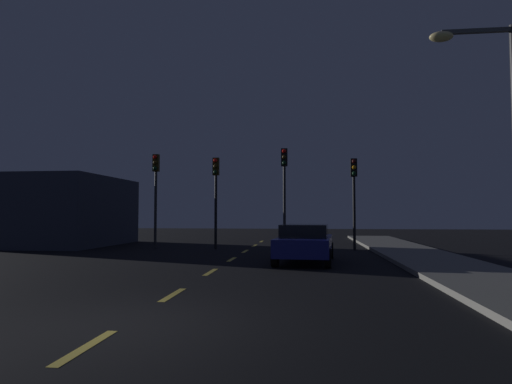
{
  "coord_description": "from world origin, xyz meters",
  "views": [
    {
      "loc": [
        2.92,
        -6.83,
        1.76
      ],
      "look_at": [
        0.58,
        13.51,
        2.81
      ],
      "focal_mm": 30.78,
      "sensor_mm": 36.0,
      "label": 1
    }
  ],
  "objects_px": {
    "car_stopped_ahead": "(305,242)",
    "traffic_signal_center_left": "(216,185)",
    "traffic_signal_far_right": "(354,185)",
    "traffic_signal_far_left": "(156,182)",
    "traffic_signal_center_right": "(284,179)",
    "street_lamp_right": "(500,126)"
  },
  "relations": [
    {
      "from": "traffic_signal_far_right",
      "to": "car_stopped_ahead",
      "type": "bearing_deg",
      "value": -112.5
    },
    {
      "from": "traffic_signal_center_left",
      "to": "traffic_signal_far_left",
      "type": "bearing_deg",
      "value": 179.99
    },
    {
      "from": "traffic_signal_center_left",
      "to": "traffic_signal_center_right",
      "type": "distance_m",
      "value": 3.53
    },
    {
      "from": "traffic_signal_far_left",
      "to": "street_lamp_right",
      "type": "bearing_deg",
      "value": -42.47
    },
    {
      "from": "traffic_signal_far_left",
      "to": "traffic_signal_center_right",
      "type": "distance_m",
      "value": 6.72
    },
    {
      "from": "traffic_signal_far_left",
      "to": "car_stopped_ahead",
      "type": "distance_m",
      "value": 10.07
    },
    {
      "from": "traffic_signal_center_left",
      "to": "traffic_signal_far_right",
      "type": "height_order",
      "value": "traffic_signal_center_left"
    },
    {
      "from": "traffic_signal_center_left",
      "to": "car_stopped_ahead",
      "type": "height_order",
      "value": "traffic_signal_center_left"
    },
    {
      "from": "traffic_signal_center_right",
      "to": "street_lamp_right",
      "type": "xyz_separation_m",
      "value": [
        5.64,
        -11.31,
        0.27
      ]
    },
    {
      "from": "car_stopped_ahead",
      "to": "traffic_signal_center_left",
      "type": "bearing_deg",
      "value": 128.19
    },
    {
      "from": "traffic_signal_far_left",
      "to": "car_stopped_ahead",
      "type": "xyz_separation_m",
      "value": [
        7.77,
        -5.81,
        -2.71
      ]
    },
    {
      "from": "traffic_signal_far_left",
      "to": "traffic_signal_center_right",
      "type": "bearing_deg",
      "value": 0.0
    },
    {
      "from": "street_lamp_right",
      "to": "traffic_signal_center_left",
      "type": "bearing_deg",
      "value": 129.0
    },
    {
      "from": "traffic_signal_far_left",
      "to": "traffic_signal_center_left",
      "type": "height_order",
      "value": "traffic_signal_far_left"
    },
    {
      "from": "traffic_signal_center_right",
      "to": "traffic_signal_far_right",
      "type": "relative_size",
      "value": 1.12
    },
    {
      "from": "traffic_signal_center_right",
      "to": "car_stopped_ahead",
      "type": "relative_size",
      "value": 1.12
    },
    {
      "from": "traffic_signal_center_right",
      "to": "traffic_signal_far_left",
      "type": "bearing_deg",
      "value": -180.0
    },
    {
      "from": "traffic_signal_far_right",
      "to": "car_stopped_ahead",
      "type": "height_order",
      "value": "traffic_signal_far_right"
    },
    {
      "from": "traffic_signal_center_left",
      "to": "traffic_signal_center_right",
      "type": "bearing_deg",
      "value": 0.01
    },
    {
      "from": "car_stopped_ahead",
      "to": "street_lamp_right",
      "type": "bearing_deg",
      "value": -50.16
    },
    {
      "from": "traffic_signal_center_right",
      "to": "traffic_signal_far_right",
      "type": "height_order",
      "value": "traffic_signal_center_right"
    },
    {
      "from": "car_stopped_ahead",
      "to": "traffic_signal_far_left",
      "type": "bearing_deg",
      "value": 143.21
    }
  ]
}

